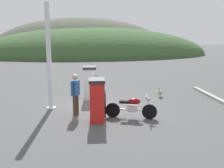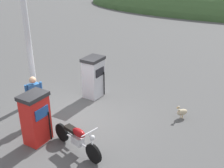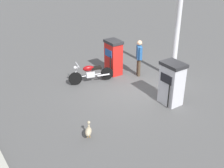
{
  "view_description": "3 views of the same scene",
  "coord_description": "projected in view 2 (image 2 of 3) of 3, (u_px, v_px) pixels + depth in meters",
  "views": [
    {
      "loc": [
        -1.25,
        -10.82,
        3.18
      ],
      "look_at": [
        0.6,
        0.5,
        0.95
      ],
      "focal_mm": 41.47,
      "sensor_mm": 36.0,
      "label": 1
    },
    {
      "loc": [
        4.67,
        -6.79,
        4.95
      ],
      "look_at": [
        1.07,
        0.52,
        1.27
      ],
      "focal_mm": 43.37,
      "sensor_mm": 36.0,
      "label": 2
    },
    {
      "loc": [
        7.09,
        7.53,
        5.43
      ],
      "look_at": [
        1.27,
        0.19,
        0.69
      ],
      "focal_mm": 45.25,
      "sensor_mm": 36.0,
      "label": 3
    }
  ],
  "objects": [
    {
      "name": "ground_plane",
      "position": [
        78.0,
        117.0,
        9.47
      ],
      "size": [
        120.0,
        120.0,
        0.0
      ],
      "primitive_type": "plane",
      "color": "#4C4C4C"
    },
    {
      "name": "motorcycle_near_pump",
      "position": [
        77.0,
        138.0,
        7.58
      ],
      "size": [
        1.9,
        0.84,
        0.92
      ],
      "color": "black",
      "rests_on": "ground"
    },
    {
      "name": "wandering_duck",
      "position": [
        182.0,
        112.0,
        9.32
      ],
      "size": [
        0.41,
        0.43,
        0.49
      ],
      "color": "tan",
      "rests_on": "ground"
    },
    {
      "name": "canopy_support_pole",
      "position": [
        29.0,
        48.0,
        9.67
      ],
      "size": [
        0.4,
        0.4,
        4.44
      ],
      "color": "silver",
      "rests_on": "ground"
    },
    {
      "name": "distant_hill_main",
      "position": [
        218.0,
        2.0,
        36.86
      ],
      "size": [
        30.25,
        20.6,
        11.73
      ],
      "color": "#4C5142",
      "rests_on": "ground"
    },
    {
      "name": "fuel_pump_far",
      "position": [
        94.0,
        77.0,
        10.64
      ],
      "size": [
        0.74,
        0.9,
        1.62
      ],
      "color": "silver",
      "rests_on": "ground"
    },
    {
      "name": "attendant_person",
      "position": [
        35.0,
        97.0,
        8.83
      ],
      "size": [
        0.38,
        0.53,
        1.64
      ],
      "color": "#473828",
      "rests_on": "ground"
    },
    {
      "name": "fuel_pump_near",
      "position": [
        36.0,
        118.0,
        7.88
      ],
      "size": [
        0.67,
        0.84,
        1.58
      ],
      "color": "red",
      "rests_on": "ground"
    }
  ]
}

